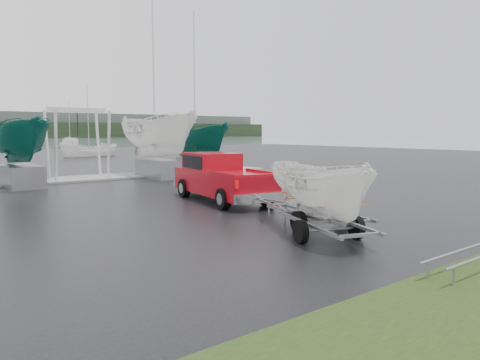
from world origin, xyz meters
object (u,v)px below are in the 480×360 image
Objects in this scene: pickup_truck at (219,176)px; boat_hoist at (78,133)px; trailer_hitched at (318,145)px; trailer_parked at (327,147)px.

pickup_truck is 11.74m from boat_hoist.
pickup_truck is 1.34× the size of trailer_hitched.
trailer_parked is at bearing -95.13° from pickup_truck.
pickup_truck is 1.45× the size of boat_hoist.
trailer_parked reaches higher than pickup_truck.
trailer_hitched is 17.78m from boat_hoist.
boat_hoist is at bearing 101.43° from trailer_hitched.
trailer_parked is at bearing -90.83° from boat_hoist.
boat_hoist is (0.27, 18.84, 0.27)m from trailer_parked.
pickup_truck is 1.36× the size of trailer_parked.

